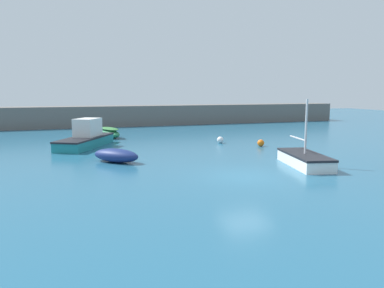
# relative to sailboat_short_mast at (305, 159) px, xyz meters

# --- Properties ---
(ground_plane) EXTENTS (120.00, 120.00, 0.20)m
(ground_plane) POSITION_rel_sailboat_short_mast_xyz_m (-4.40, -1.27, -0.48)
(ground_plane) COLOR #235B7A
(harbor_breakwater) EXTENTS (56.66, 3.41, 2.47)m
(harbor_breakwater) POSITION_rel_sailboat_short_mast_xyz_m (-4.40, 28.79, 0.85)
(harbor_breakwater) COLOR #66605B
(harbor_breakwater) RESTS_ON ground_plane
(sailboat_short_mast) EXTENTS (2.69, 4.83, 3.80)m
(sailboat_short_mast) POSITION_rel_sailboat_short_mast_xyz_m (0.00, 0.00, 0.00)
(sailboat_short_mast) COLOR white
(sailboat_short_mast) RESTS_ON ground_plane
(motorboat_with_cabin) EXTENTS (4.92, 6.63, 2.16)m
(motorboat_with_cabin) POSITION_rel_sailboat_short_mast_xyz_m (-11.24, 11.82, 0.34)
(motorboat_with_cabin) COLOR teal
(motorboat_with_cabin) RESTS_ON ground_plane
(rowboat_with_red_cover) EXTENTS (2.16, 3.76, 0.95)m
(rowboat_with_red_cover) POSITION_rel_sailboat_short_mast_xyz_m (-8.86, 17.00, 0.10)
(rowboat_with_red_cover) COLOR #287A4C
(rowboat_with_red_cover) RESTS_ON ground_plane
(rowboat_blue_near) EXTENTS (3.05, 3.13, 0.82)m
(rowboat_blue_near) POSITION_rel_sailboat_short_mast_xyz_m (-9.98, 4.71, 0.03)
(rowboat_blue_near) COLOR navy
(rowboat_blue_near) RESTS_ON ground_plane
(mooring_buoy_orange) EXTENTS (0.53, 0.53, 0.53)m
(mooring_buoy_orange) POSITION_rel_sailboat_short_mast_xyz_m (1.53, 7.65, -0.12)
(mooring_buoy_orange) COLOR orange
(mooring_buoy_orange) RESTS_ON ground_plane
(mooring_buoy_white) EXTENTS (0.53, 0.53, 0.53)m
(mooring_buoy_white) POSITION_rel_sailboat_short_mast_xyz_m (-0.70, 10.37, -0.12)
(mooring_buoy_white) COLOR white
(mooring_buoy_white) RESTS_ON ground_plane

